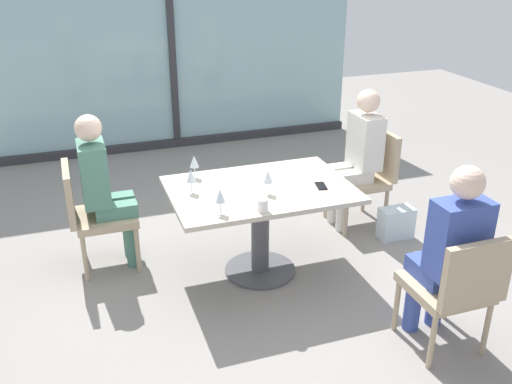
{
  "coord_description": "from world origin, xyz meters",
  "views": [
    {
      "loc": [
        -1.3,
        -3.67,
        2.44
      ],
      "look_at": [
        0.0,
        0.1,
        0.65
      ],
      "focal_mm": 40.0,
      "sensor_mm": 36.0,
      "label": 1
    }
  ],
  "objects_px": {
    "person_front_right": "(450,248)",
    "wine_glass_1": "(268,177)",
    "wine_glass_3": "(220,196)",
    "chair_far_left": "(92,210)",
    "person_far_left": "(103,185)",
    "wine_glass_2": "(191,176)",
    "cell_phone_on_table": "(321,186)",
    "chair_far_right": "(367,172)",
    "coffee_cup": "(263,205)",
    "wine_glass_0": "(194,162)",
    "person_far_right": "(358,152)",
    "dining_table_main": "(260,208)",
    "chair_front_right": "(456,285)",
    "handbag_0": "(396,223)"
  },
  "relations": [
    {
      "from": "dining_table_main",
      "to": "wine_glass_1",
      "type": "relative_size",
      "value": 7.34
    },
    {
      "from": "chair_front_right",
      "to": "chair_far_left",
      "type": "relative_size",
      "value": 1.0
    },
    {
      "from": "wine_glass_1",
      "to": "wine_glass_2",
      "type": "relative_size",
      "value": 1.0
    },
    {
      "from": "chair_far_right",
      "to": "handbag_0",
      "type": "relative_size",
      "value": 2.9
    },
    {
      "from": "chair_far_left",
      "to": "wine_glass_1",
      "type": "distance_m",
      "value": 1.43
    },
    {
      "from": "chair_far_right",
      "to": "person_far_left",
      "type": "relative_size",
      "value": 0.69
    },
    {
      "from": "wine_glass_3",
      "to": "wine_glass_2",
      "type": "bearing_deg",
      "value": 104.51
    },
    {
      "from": "wine_glass_3",
      "to": "handbag_0",
      "type": "relative_size",
      "value": 0.62
    },
    {
      "from": "person_far_left",
      "to": "cell_phone_on_table",
      "type": "xyz_separation_m",
      "value": [
        1.54,
        -0.64,
        0.03
      ]
    },
    {
      "from": "chair_far_left",
      "to": "chair_front_right",
      "type": "bearing_deg",
      "value": -41.74
    },
    {
      "from": "chair_far_left",
      "to": "person_far_left",
      "type": "xyz_separation_m",
      "value": [
        0.11,
        0.0,
        0.2
      ]
    },
    {
      "from": "wine_glass_1",
      "to": "wine_glass_3",
      "type": "distance_m",
      "value": 0.46
    },
    {
      "from": "chair_far_left",
      "to": "handbag_0",
      "type": "height_order",
      "value": "chair_far_left"
    },
    {
      "from": "wine_glass_3",
      "to": "chair_far_left",
      "type": "bearing_deg",
      "value": 133.71
    },
    {
      "from": "wine_glass_0",
      "to": "wine_glass_3",
      "type": "bearing_deg",
      "value": -88.76
    },
    {
      "from": "chair_front_right",
      "to": "chair_far_right",
      "type": "bearing_deg",
      "value": 77.66
    },
    {
      "from": "person_far_left",
      "to": "wine_glass_0",
      "type": "height_order",
      "value": "person_far_left"
    },
    {
      "from": "chair_far_left",
      "to": "person_front_right",
      "type": "xyz_separation_m",
      "value": [
        2.03,
        -1.7,
        0.2
      ]
    },
    {
      "from": "chair_far_right",
      "to": "coffee_cup",
      "type": "bearing_deg",
      "value": -145.88
    },
    {
      "from": "chair_far_right",
      "to": "person_far_right",
      "type": "height_order",
      "value": "person_far_right"
    },
    {
      "from": "chair_far_left",
      "to": "person_front_right",
      "type": "height_order",
      "value": "person_front_right"
    },
    {
      "from": "dining_table_main",
      "to": "chair_far_left",
      "type": "relative_size",
      "value": 1.56
    },
    {
      "from": "wine_glass_2",
      "to": "cell_phone_on_table",
      "type": "distance_m",
      "value": 0.97
    },
    {
      "from": "chair_front_right",
      "to": "wine_glass_1",
      "type": "height_order",
      "value": "wine_glass_1"
    },
    {
      "from": "coffee_cup",
      "to": "dining_table_main",
      "type": "bearing_deg",
      "value": 73.02
    },
    {
      "from": "person_front_right",
      "to": "wine_glass_0",
      "type": "distance_m",
      "value": 1.97
    },
    {
      "from": "dining_table_main",
      "to": "coffee_cup",
      "type": "bearing_deg",
      "value": -106.98
    },
    {
      "from": "chair_front_right",
      "to": "cell_phone_on_table",
      "type": "distance_m",
      "value": 1.25
    },
    {
      "from": "person_far_right",
      "to": "handbag_0",
      "type": "height_order",
      "value": "person_far_right"
    },
    {
      "from": "dining_table_main",
      "to": "chair_far_right",
      "type": "bearing_deg",
      "value": 22.94
    },
    {
      "from": "dining_table_main",
      "to": "wine_glass_2",
      "type": "height_order",
      "value": "wine_glass_2"
    },
    {
      "from": "wine_glass_1",
      "to": "wine_glass_2",
      "type": "height_order",
      "value": "same"
    },
    {
      "from": "person_far_left",
      "to": "coffee_cup",
      "type": "relative_size",
      "value": 14.0
    },
    {
      "from": "chair_far_left",
      "to": "coffee_cup",
      "type": "height_order",
      "value": "chair_far_left"
    },
    {
      "from": "chair_far_right",
      "to": "wine_glass_1",
      "type": "bearing_deg",
      "value": -151.95
    },
    {
      "from": "person_front_right",
      "to": "wine_glass_1",
      "type": "distance_m",
      "value": 1.34
    },
    {
      "from": "person_far_left",
      "to": "cell_phone_on_table",
      "type": "relative_size",
      "value": 8.75
    },
    {
      "from": "person_far_left",
      "to": "wine_glass_2",
      "type": "distance_m",
      "value": 0.76
    },
    {
      "from": "chair_far_right",
      "to": "wine_glass_2",
      "type": "xyz_separation_m",
      "value": [
        -1.72,
        -0.44,
        0.37
      ]
    },
    {
      "from": "chair_far_right",
      "to": "person_far_left",
      "type": "xyz_separation_m",
      "value": [
        -2.31,
        0.0,
        0.2
      ]
    },
    {
      "from": "cell_phone_on_table",
      "to": "wine_glass_1",
      "type": "bearing_deg",
      "value": -169.22
    },
    {
      "from": "person_far_right",
      "to": "wine_glass_1",
      "type": "distance_m",
      "value": 1.27
    },
    {
      "from": "person_far_right",
      "to": "wine_glass_1",
      "type": "bearing_deg",
      "value": -149.61
    },
    {
      "from": "dining_table_main",
      "to": "chair_front_right",
      "type": "bearing_deg",
      "value": -57.81
    },
    {
      "from": "dining_table_main",
      "to": "person_far_left",
      "type": "distance_m",
      "value": 1.22
    },
    {
      "from": "chair_front_right",
      "to": "coffee_cup",
      "type": "bearing_deg",
      "value": 135.84
    },
    {
      "from": "person_far_left",
      "to": "wine_glass_1",
      "type": "bearing_deg",
      "value": -29.81
    },
    {
      "from": "chair_front_right",
      "to": "wine_glass_2",
      "type": "distance_m",
      "value": 1.94
    },
    {
      "from": "person_front_right",
      "to": "wine_glass_2",
      "type": "relative_size",
      "value": 6.81
    },
    {
      "from": "wine_glass_1",
      "to": "cell_phone_on_table",
      "type": "xyz_separation_m",
      "value": [
        0.42,
        -0.0,
        -0.13
      ]
    }
  ]
}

